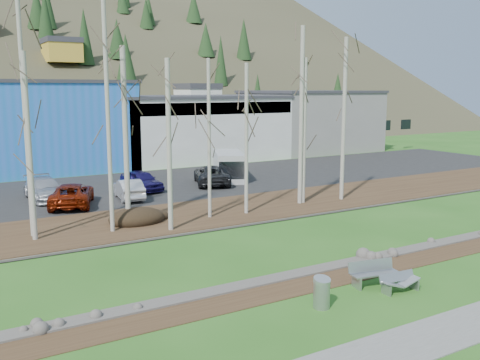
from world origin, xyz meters
TOP-DOWN VIEW (x-y plane):
  - ground at (0.00, 0.00)m, footprint 200.00×200.00m
  - footpath at (0.00, -3.50)m, footprint 80.00×2.00m
  - dirt_strip at (0.00, 2.10)m, footprint 80.00×1.80m
  - near_bank_rocks at (0.00, 3.10)m, footprint 80.00×0.80m
  - river at (0.00, 7.20)m, footprint 80.00×8.00m
  - far_bank_rocks at (0.00, 11.30)m, footprint 80.00×0.80m
  - far_bank at (0.00, 14.50)m, footprint 80.00×7.00m
  - parking_lot at (0.00, 25.00)m, footprint 80.00×14.00m
  - building_blue at (-6.00, 39.00)m, footprint 20.40×12.24m
  - building_white at (12.00, 38.98)m, footprint 18.36×12.24m
  - building_grey at (28.00, 39.00)m, footprint 14.28×12.24m
  - hillside at (0.00, 84.00)m, footprint 160.00×72.00m
  - bench_intact at (1.47, 0.66)m, footprint 2.03×0.95m
  - bench_damaged at (1.84, -0.30)m, footprint 1.64×0.66m
  - litter_bin at (-1.64, -0.01)m, footprint 0.64×0.64m
  - seagull at (3.20, 1.87)m, footprint 0.43×0.20m
  - dirt_mound at (-3.26, 14.20)m, footprint 3.18×2.25m
  - birch_0 at (-8.75, 13.55)m, footprint 0.24×0.24m
  - birch_1 at (-8.72, 14.32)m, footprint 0.21×0.21m
  - birch_2 at (-3.67, 14.37)m, footprint 0.29×0.29m
  - birch_3 at (-4.96, 13.13)m, footprint 0.22×0.22m
  - birch_4 at (-2.20, 11.85)m, footprint 0.26×0.26m
  - birch_5 at (0.87, 13.29)m, footprint 0.20×0.20m
  - birch_6 at (3.23, 13.09)m, footprint 0.22×0.22m
  - birch_7 at (7.97, 13.75)m, footprint 0.26×0.26m
  - birch_8 at (10.91, 13.33)m, footprint 0.27×0.27m
  - birch_9 at (7.69, 13.72)m, footprint 0.28×0.28m
  - car_1 at (-5.29, 20.50)m, footprint 4.04×5.75m
  - car_2 at (-6.42, 23.43)m, footprint 2.22×5.12m
  - car_3 at (0.36, 23.21)m, footprint 2.33×4.52m
  - car_4 at (-1.48, 20.70)m, footprint 1.95×4.30m
  - car_5 at (6.00, 22.89)m, footprint 4.18×5.85m
  - van_white at (8.15, 23.95)m, footprint 4.04×5.61m

SIDE VIEW (x-z plane):
  - ground at x=0.00m, z-range 0.00..0.00m
  - near_bank_rocks at x=0.00m, z-range -0.25..0.25m
  - river at x=0.00m, z-range -0.45..0.45m
  - far_bank_rocks at x=0.00m, z-range -0.23..0.23m
  - dirt_strip at x=0.00m, z-range 0.00..0.03m
  - footpath at x=0.00m, z-range 0.00..0.04m
  - parking_lot at x=0.00m, z-range 0.00..0.14m
  - far_bank at x=0.00m, z-range 0.00..0.15m
  - seagull at x=3.20m, z-range 0.02..0.33m
  - bench_damaged at x=1.84m, z-range 0.00..0.72m
  - dirt_mound at x=-3.26m, z-range 0.15..0.77m
  - bench_intact at x=1.47m, z-range 0.00..0.98m
  - litter_bin at x=-1.64m, z-range 0.00..1.01m
  - car_4 at x=-1.48m, z-range 0.14..1.51m
  - car_1 at x=-5.29m, z-range 0.14..1.60m
  - car_2 at x=-6.42m, z-range 0.14..1.61m
  - car_3 at x=0.36m, z-range 0.14..1.61m
  - car_5 at x=6.00m, z-range 0.14..1.62m
  - van_white at x=8.15m, z-range 0.14..2.41m
  - building_white at x=12.00m, z-range 0.01..6.81m
  - building_grey at x=28.00m, z-range 0.01..7.31m
  - building_blue at x=-6.00m, z-range 0.01..8.31m
  - birch_6 at x=3.23m, z-range 0.15..9.00m
  - birch_4 at x=-2.20m, z-range 0.15..9.06m
  - birch_5 at x=0.87m, z-range 0.15..9.21m
  - birch_0 at x=-8.75m, z-range 0.15..9.28m
  - birch_7 at x=7.97m, z-range 0.15..9.46m
  - birch_2 at x=-3.67m, z-range 0.15..9.78m
  - birch_8 at x=10.91m, z-range 0.15..10.82m
  - birch_9 at x=7.69m, z-range 0.15..11.39m
  - birch_3 at x=-4.96m, z-range 0.15..11.83m
  - birch_1 at x=-8.72m, z-range 0.15..12.11m
  - hillside at x=0.00m, z-range 0.00..35.00m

